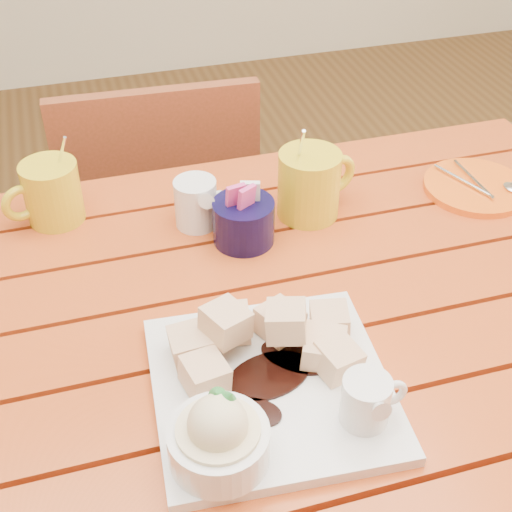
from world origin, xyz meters
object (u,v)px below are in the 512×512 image
object	(u,v)px
dessert_plate	(262,388)
chair_far	(161,224)
table	(265,370)
coffee_mug_left	(51,192)
coffee_mug_right	(311,183)
orange_saucer	(477,187)

from	to	relation	value
dessert_plate	chair_far	world-z (taller)	dessert_plate
chair_far	dessert_plate	bearing A→B (deg)	92.54
table	coffee_mug_left	xyz separation A→B (m)	(-0.25, 0.30, 0.16)
dessert_plate	coffee_mug_left	bearing A→B (deg)	114.27
table	dessert_plate	size ratio (longest dim) A/B	4.16
dessert_plate	coffee_mug_left	xyz separation A→B (m)	(-0.20, 0.44, 0.02)
dessert_plate	chair_far	size ratio (longest dim) A/B	0.35
dessert_plate	coffee_mug_right	distance (m)	0.39
coffee_mug_left	chair_far	world-z (taller)	coffee_mug_left
coffee_mug_right	coffee_mug_left	bearing A→B (deg)	149.49
chair_far	coffee_mug_left	bearing A→B (deg)	61.86
table	orange_saucer	bearing A→B (deg)	24.16
coffee_mug_right	orange_saucer	world-z (taller)	coffee_mug_right
coffee_mug_left	coffee_mug_right	size ratio (longest dim) A/B	0.90
table	coffee_mug_right	world-z (taller)	coffee_mug_right
table	dessert_plate	xyz separation A→B (m)	(-0.05, -0.15, 0.14)
chair_far	orange_saucer	bearing A→B (deg)	138.66
orange_saucer	chair_far	world-z (taller)	chair_far
table	chair_far	size ratio (longest dim) A/B	1.44
coffee_mug_right	chair_far	bearing A→B (deg)	95.72
dessert_plate	coffee_mug_left	distance (m)	0.49
table	orange_saucer	world-z (taller)	orange_saucer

